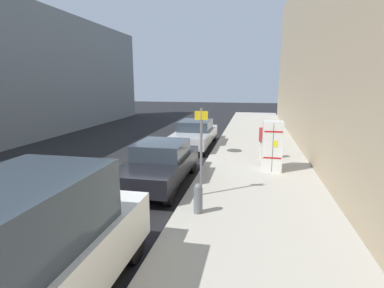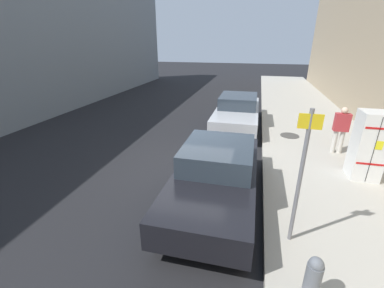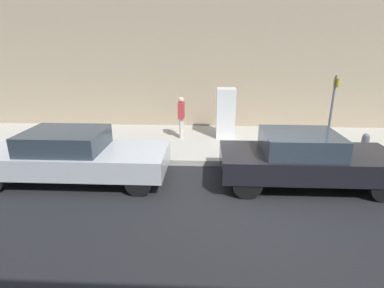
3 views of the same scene
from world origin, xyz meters
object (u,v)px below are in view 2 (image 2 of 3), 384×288
object	(u,v)px
discarded_refrigerator	(368,146)
street_sign_post	(301,172)
parked_sedan_silver	(237,111)
pedestrian_walking_far	(341,128)
parked_sedan_dark	(216,174)
fire_hydrant	(313,279)

from	to	relation	value
discarded_refrigerator	street_sign_post	xyz separation A→B (m)	(2.10, 2.94, 0.49)
discarded_refrigerator	parked_sedan_silver	xyz separation A→B (m)	(3.66, -4.18, -0.37)
pedestrian_walking_far	parked_sedan_dark	distance (m)	4.87
parked_sedan_silver	discarded_refrigerator	bearing A→B (deg)	131.26
parked_sedan_silver	parked_sedan_dark	world-z (taller)	parked_sedan_dark
discarded_refrigerator	fire_hydrant	world-z (taller)	discarded_refrigerator
pedestrian_walking_far	parked_sedan_dark	xyz separation A→B (m)	(3.44, 3.43, -0.31)
pedestrian_walking_far	fire_hydrant	bearing A→B (deg)	9.63
street_sign_post	parked_sedan_silver	size ratio (longest dim) A/B	0.52
pedestrian_walking_far	street_sign_post	bearing A→B (deg)	4.04
discarded_refrigerator	parked_sedan_silver	bearing A→B (deg)	-48.74
street_sign_post	parked_sedan_dark	distance (m)	2.10
parked_sedan_dark	parked_sedan_silver	bearing A→B (deg)	-90.00
street_sign_post	parked_sedan_dark	bearing A→B (deg)	-35.74
street_sign_post	fire_hydrant	world-z (taller)	street_sign_post
parked_sedan_dark	discarded_refrigerator	bearing A→B (deg)	-153.70
street_sign_post	fire_hydrant	distance (m)	1.57
fire_hydrant	street_sign_post	bearing A→B (deg)	-83.37
fire_hydrant	discarded_refrigerator	bearing A→B (deg)	-115.30
fire_hydrant	parked_sedan_silver	world-z (taller)	parked_sedan_silver
street_sign_post	pedestrian_walking_far	size ratio (longest dim) A/B	1.63
pedestrian_walking_far	parked_sedan_dark	world-z (taller)	pedestrian_walking_far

